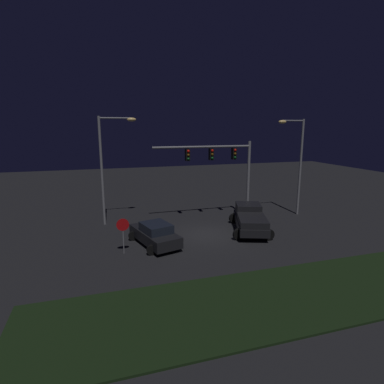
{
  "coord_description": "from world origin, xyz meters",
  "views": [
    {
      "loc": [
        -7.31,
        -20.37,
        7.64
      ],
      "look_at": [
        -0.45,
        1.95,
        2.79
      ],
      "focal_mm": 29.25,
      "sensor_mm": 36.0,
      "label": 1
    }
  ],
  "objects_px": {
    "traffic_signal_gantry": "(222,161)",
    "street_lamp_left": "(109,158)",
    "street_lamp_right": "(296,156)",
    "stop_sign": "(123,229)",
    "car_sedan": "(155,234)",
    "pickup_truck": "(250,217)"
  },
  "relations": [
    {
      "from": "traffic_signal_gantry",
      "to": "street_lamp_left",
      "type": "distance_m",
      "value": 9.04
    },
    {
      "from": "street_lamp_right",
      "to": "stop_sign",
      "type": "distance_m",
      "value": 16.26
    },
    {
      "from": "car_sedan",
      "to": "street_lamp_left",
      "type": "height_order",
      "value": "street_lamp_left"
    },
    {
      "from": "traffic_signal_gantry",
      "to": "stop_sign",
      "type": "relative_size",
      "value": 3.73
    },
    {
      "from": "car_sedan",
      "to": "street_lamp_left",
      "type": "bearing_deg",
      "value": 8.45
    },
    {
      "from": "pickup_truck",
      "to": "car_sedan",
      "type": "relative_size",
      "value": 1.22
    },
    {
      "from": "car_sedan",
      "to": "stop_sign",
      "type": "distance_m",
      "value": 2.44
    },
    {
      "from": "traffic_signal_gantry",
      "to": "street_lamp_right",
      "type": "distance_m",
      "value": 6.64
    },
    {
      "from": "car_sedan",
      "to": "street_lamp_left",
      "type": "xyz_separation_m",
      "value": [
        -2.48,
        5.6,
        4.59
      ]
    },
    {
      "from": "street_lamp_left",
      "to": "stop_sign",
      "type": "relative_size",
      "value": 3.8
    },
    {
      "from": "pickup_truck",
      "to": "traffic_signal_gantry",
      "type": "height_order",
      "value": "traffic_signal_gantry"
    },
    {
      "from": "street_lamp_right",
      "to": "stop_sign",
      "type": "relative_size",
      "value": 3.73
    },
    {
      "from": "traffic_signal_gantry",
      "to": "stop_sign",
      "type": "height_order",
      "value": "traffic_signal_gantry"
    },
    {
      "from": "street_lamp_right",
      "to": "stop_sign",
      "type": "height_order",
      "value": "street_lamp_right"
    },
    {
      "from": "car_sedan",
      "to": "street_lamp_right",
      "type": "bearing_deg",
      "value": -89.79
    },
    {
      "from": "stop_sign",
      "to": "pickup_truck",
      "type": "bearing_deg",
      "value": 10.4
    },
    {
      "from": "pickup_truck",
      "to": "street_lamp_right",
      "type": "relative_size",
      "value": 0.69
    },
    {
      "from": "stop_sign",
      "to": "street_lamp_right",
      "type": "bearing_deg",
      "value": 16.67
    },
    {
      "from": "traffic_signal_gantry",
      "to": "street_lamp_right",
      "type": "relative_size",
      "value": 1.0
    },
    {
      "from": "stop_sign",
      "to": "traffic_signal_gantry",
      "type": "bearing_deg",
      "value": 31.15
    },
    {
      "from": "pickup_truck",
      "to": "street_lamp_right",
      "type": "distance_m",
      "value": 7.63
    },
    {
      "from": "traffic_signal_gantry",
      "to": "street_lamp_right",
      "type": "xyz_separation_m",
      "value": [
        6.6,
        -0.64,
        0.31
      ]
    }
  ]
}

